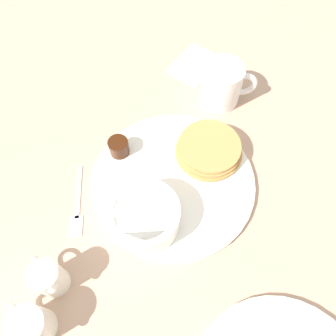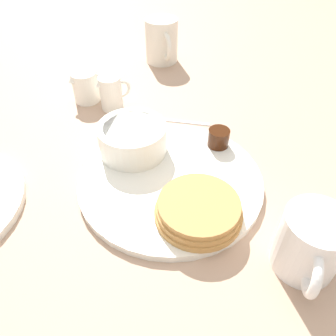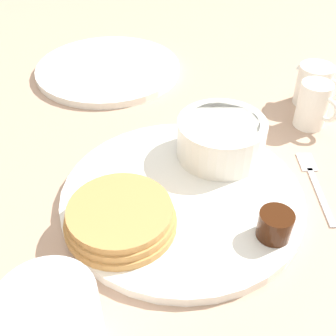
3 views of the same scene
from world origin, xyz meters
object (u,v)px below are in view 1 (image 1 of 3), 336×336
Objects in this scene: bowl at (145,216)px; plate at (173,182)px; fork at (77,208)px; coffee_mug at (223,85)px; creamer_pitcher_far at (31,326)px; creamer_pitcher_near at (49,278)px.

plate is at bearing -12.31° from bowl.
bowl is at bearing -84.78° from fork.
creamer_pitcher_far is (-0.49, 0.14, -0.01)m from coffee_mug.
coffee_mug is 0.35m from fork.
creamer_pitcher_near is at bearing 143.22° from bowl.
creamer_pitcher_near is (-0.43, 0.15, -0.01)m from coffee_mug.
coffee_mug is at bearing -18.78° from creamer_pitcher_near.
bowl is 0.88× the size of fork.
coffee_mug is at bearing -28.55° from fork.
fork is (-0.10, 0.14, -0.00)m from plate.
plate is 0.22m from coffee_mug.
bowl is at bearing -25.07° from creamer_pitcher_far.
bowl reaches higher than fork.
fork is (-0.31, 0.17, -0.04)m from coffee_mug.
plate is 2.68× the size of coffee_mug.
coffee_mug is 1.42× the size of creamer_pitcher_far.
creamer_pitcher_near is at bearing 161.22° from coffee_mug.
coffee_mug is 1.52× the size of creamer_pitcher_near.
creamer_pitcher_near is 0.55× the size of fork.
creamer_pitcher_near is at bearing 6.37° from creamer_pitcher_far.
creamer_pitcher_far is (-0.06, -0.01, -0.00)m from creamer_pitcher_near.
bowl is 0.16m from creamer_pitcher_near.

